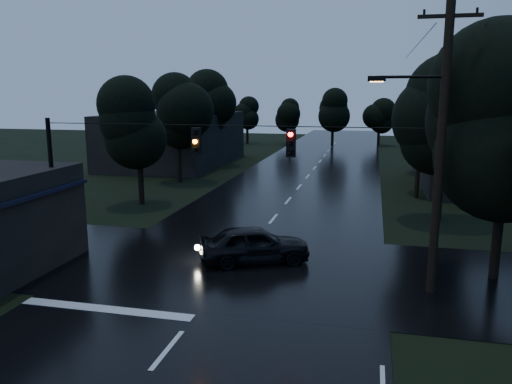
% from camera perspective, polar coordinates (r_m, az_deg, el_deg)
% --- Properties ---
extents(main_road, '(12.00, 120.00, 0.02)m').
position_cam_1_polar(main_road, '(37.76, 4.95, 0.54)').
color(main_road, black).
rests_on(main_road, ground).
extents(cross_street, '(60.00, 9.00, 0.02)m').
position_cam_1_polar(cross_street, '(20.67, -2.38, -8.48)').
color(cross_street, black).
rests_on(cross_street, ground).
extents(building_far_right, '(10.00, 14.00, 4.40)m').
position_cam_1_polar(building_far_right, '(41.93, 25.17, 3.62)').
color(building_far_right, black).
rests_on(building_far_right, ground).
extents(building_far_left, '(10.00, 16.00, 5.00)m').
position_cam_1_polar(building_far_left, '(50.75, -9.23, 6.02)').
color(building_far_left, black).
rests_on(building_far_left, ground).
extents(utility_pole_main, '(3.50, 0.30, 10.00)m').
position_cam_1_polar(utility_pole_main, '(17.95, 20.08, 5.09)').
color(utility_pole_main, black).
rests_on(utility_pole_main, ground).
extents(utility_pole_far, '(2.00, 0.30, 7.50)m').
position_cam_1_polar(utility_pole_far, '(35.01, 18.20, 5.60)').
color(utility_pole_far, black).
rests_on(utility_pole_far, ground).
extents(anchor_pole_left, '(0.18, 0.18, 6.00)m').
position_cam_1_polar(anchor_pole_left, '(22.21, -22.17, 0.10)').
color(anchor_pole_left, black).
rests_on(anchor_pole_left, ground).
extents(span_signals, '(15.00, 0.37, 1.12)m').
position_cam_1_polar(span_signals, '(18.42, -1.68, 5.86)').
color(span_signals, black).
rests_on(span_signals, ground).
extents(tree_corner_near, '(4.48, 4.48, 9.44)m').
position_cam_1_polar(tree_corner_near, '(20.32, 26.89, 7.29)').
color(tree_corner_near, black).
rests_on(tree_corner_near, ground).
extents(tree_left_a, '(3.92, 3.92, 8.26)m').
position_cam_1_polar(tree_left_a, '(32.13, -13.32, 7.84)').
color(tree_left_a, black).
rests_on(tree_left_a, ground).
extents(tree_left_b, '(4.20, 4.20, 8.85)m').
position_cam_1_polar(tree_left_b, '(39.65, -8.95, 9.13)').
color(tree_left_b, black).
rests_on(tree_left_b, ground).
extents(tree_left_c, '(4.48, 4.48, 9.44)m').
position_cam_1_polar(tree_left_c, '(49.24, -5.20, 10.03)').
color(tree_left_c, black).
rests_on(tree_left_c, ground).
extents(tree_right_a, '(4.20, 4.20, 8.85)m').
position_cam_1_polar(tree_right_a, '(29.01, 20.78, 7.84)').
color(tree_right_a, black).
rests_on(tree_right_a, ground).
extents(tree_right_b, '(4.48, 4.48, 9.44)m').
position_cam_1_polar(tree_right_b, '(37.00, 20.18, 9.03)').
color(tree_right_b, black).
rests_on(tree_right_b, ground).
extents(tree_right_c, '(4.76, 4.76, 10.03)m').
position_cam_1_polar(tree_right_c, '(47.00, 19.52, 9.85)').
color(tree_right_c, black).
rests_on(tree_right_c, ground).
extents(car, '(4.94, 3.51, 1.56)m').
position_cam_1_polar(car, '(20.89, -0.18, -6.00)').
color(car, black).
rests_on(car, ground).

